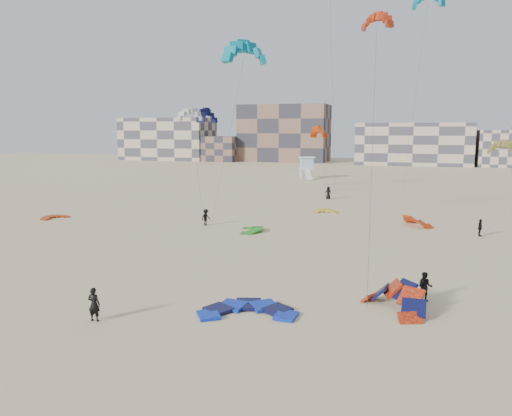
% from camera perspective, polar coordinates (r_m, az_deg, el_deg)
% --- Properties ---
extents(ground, '(320.00, 320.00, 0.00)m').
position_cam_1_polar(ground, '(28.22, -7.80, -11.77)').
color(ground, beige).
rests_on(ground, ground).
extents(kite_ground_blue, '(6.06, 6.22, 0.82)m').
position_cam_1_polar(kite_ground_blue, '(27.87, -0.97, -11.96)').
color(kite_ground_blue, '#1731DB').
rests_on(kite_ground_blue, ground).
extents(kite_ground_orange, '(6.03, 6.03, 4.27)m').
position_cam_1_polar(kite_ground_orange, '(29.36, 15.44, -11.19)').
color(kite_ground_orange, '#FF4318').
rests_on(kite_ground_orange, ground).
extents(kite_ground_red, '(4.04, 3.94, 0.71)m').
position_cam_1_polar(kite_ground_red, '(61.30, -22.03, -1.10)').
color(kite_ground_red, '#CA3604').
rests_on(kite_ground_red, ground).
extents(kite_ground_green, '(4.50, 4.33, 1.36)m').
position_cam_1_polar(kite_ground_green, '(49.68, -0.67, -2.65)').
color(kite_ground_green, '#2C8F1D').
rests_on(kite_ground_green, ground).
extents(kite_ground_red_far, '(5.29, 5.23, 3.40)m').
position_cam_1_polar(kite_ground_red_far, '(55.10, 17.88, -1.93)').
color(kite_ground_red_far, '#CA3604').
rests_on(kite_ground_red_far, ground).
extents(kite_ground_yellow, '(3.41, 3.57, 1.37)m').
position_cam_1_polar(kite_ground_yellow, '(61.24, 7.93, -0.54)').
color(kite_ground_yellow, gold).
rests_on(kite_ground_yellow, ground).
extents(kitesurfer_main, '(0.71, 0.50, 1.82)m').
position_cam_1_polar(kitesurfer_main, '(27.86, -18.03, -10.43)').
color(kitesurfer_main, black).
rests_on(kitesurfer_main, ground).
extents(kitesurfer_b, '(0.89, 0.72, 1.73)m').
position_cam_1_polar(kitesurfer_b, '(31.11, 18.75, -8.52)').
color(kitesurfer_b, black).
rests_on(kitesurfer_b, ground).
extents(kitesurfer_c, '(1.03, 1.28, 1.72)m').
position_cam_1_polar(kitesurfer_c, '(52.75, -5.76, -1.06)').
color(kitesurfer_c, black).
rests_on(kitesurfer_c, ground).
extents(kitesurfer_d, '(0.51, 1.01, 1.65)m').
position_cam_1_polar(kitesurfer_d, '(51.62, 24.24, -2.07)').
color(kitesurfer_d, black).
rests_on(kitesurfer_d, ground).
extents(kitesurfer_e, '(0.94, 0.65, 1.84)m').
position_cam_1_polar(kitesurfer_e, '(73.39, 8.26, 1.73)').
color(kitesurfer_e, black).
rests_on(kitesurfer_e, ground).
extents(kite_fly_teal_a, '(5.97, 5.83, 17.48)m').
position_cam_1_polar(kite_fly_teal_a, '(48.11, -1.30, 17.14)').
color(kite_fly_teal_a, '#006D9D').
rests_on(kite_fly_teal_a, ground).
extents(kite_fly_orange, '(5.00, 34.32, 21.59)m').
position_cam_1_polar(kite_fly_orange, '(58.11, 13.65, 19.90)').
color(kite_fly_orange, '#FF4318').
rests_on(kite_fly_orange, ground).
extents(kite_fly_grey, '(7.43, 10.59, 11.83)m').
position_cam_1_polar(kite_fly_grey, '(66.27, -7.53, 10.43)').
color(kite_fly_grey, silver).
rests_on(kite_fly_grey, ground).
extents(kite_fly_olive, '(4.81, 5.29, 8.27)m').
position_cam_1_polar(kite_fly_olive, '(58.63, 26.33, 6.08)').
color(kite_fly_olive, brown).
rests_on(kite_fly_olive, ground).
extents(kite_fly_navy, '(4.63, 5.75, 12.21)m').
position_cam_1_polar(kite_fly_navy, '(75.89, -5.61, 10.31)').
color(kite_fly_navy, '#0E0D3A').
rests_on(kite_fly_navy, ground).
extents(kite_fly_teal_b, '(4.97, 4.72, 28.71)m').
position_cam_1_polar(kite_fly_teal_b, '(81.99, 19.07, 21.45)').
color(kite_fly_teal_b, '#006D9D').
rests_on(kite_fly_teal_b, ground).
extents(kite_fly_red, '(5.19, 5.19, 9.80)m').
position_cam_1_polar(kite_fly_red, '(84.99, 7.15, 8.50)').
color(kite_fly_red, '#CA3604').
rests_on(kite_fly_red, ground).
extents(lifeguard_tower_far, '(4.06, 6.64, 4.50)m').
position_cam_1_polar(lifeguard_tower_far, '(104.36, 5.80, 4.59)').
color(lifeguard_tower_far, white).
rests_on(lifeguard_tower_far, ground).
extents(condo_west_a, '(30.00, 15.00, 14.00)m').
position_cam_1_polar(condo_west_a, '(174.09, -10.04, 7.77)').
color(condo_west_a, '#C9AF93').
rests_on(condo_west_a, ground).
extents(condo_west_b, '(28.00, 14.00, 18.00)m').
position_cam_1_polar(condo_west_b, '(163.13, 3.27, 8.52)').
color(condo_west_b, '#7B5C4A').
rests_on(condo_west_b, ground).
extents(condo_mid, '(32.00, 16.00, 12.00)m').
position_cam_1_polar(condo_mid, '(153.78, 17.54, 6.99)').
color(condo_mid, '#C9AF93').
rests_on(condo_mid, ground).
extents(condo_fill_left, '(12.00, 10.00, 8.00)m').
position_cam_1_polar(condo_fill_left, '(163.88, -4.12, 6.77)').
color(condo_fill_left, '#7B5C4A').
rests_on(condo_fill_left, ground).
extents(condo_fill_right, '(10.00, 10.00, 10.00)m').
position_cam_1_polar(condo_fill_right, '(153.15, 25.81, 6.15)').
color(condo_fill_right, '#C9AF93').
rests_on(condo_fill_right, ground).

